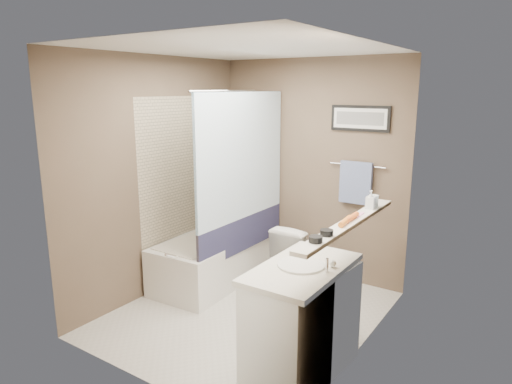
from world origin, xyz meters
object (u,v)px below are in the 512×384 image
Objects in this scene: bathtub at (215,258)px; soap_bottle at (371,200)px; hair_brush_front at (345,221)px; glass_jar at (373,201)px; candle_bowl_near at (316,239)px; vanity at (302,323)px; hair_brush_back at (352,217)px; candle_bowl_far at (327,233)px; toilet at (300,254)px.

bathtub is 2.02m from soap_bottle.
glass_jar is (0.00, 0.59, 0.03)m from hair_brush_front.
bathtub is 2.31m from candle_bowl_near.
bathtub is 16.67× the size of candle_bowl_near.
glass_jar is at bearing -6.24° from bathtub.
glass_jar is at bearing 90.00° from soap_bottle.
candle_bowl_near is 0.48m from hair_brush_front.
candle_bowl_near is at bearing -90.00° from hair_brush_front.
hair_brush_back is (0.19, 0.40, 0.74)m from vanity.
vanity is 5.94× the size of soap_bottle.
hair_brush_front is 1.00× the size of hair_brush_back.
candle_bowl_near is 1.00m from soap_bottle.
vanity is at bearing -34.28° from bathtub.
hair_brush_front is at bearing 90.00° from candle_bowl_far.
candle_bowl_far is 0.41× the size of hair_brush_back.
hair_brush_back is 1.45× the size of soap_bottle.
candle_bowl_far is at bearing -5.67° from vanity.
toilet is 2.00m from candle_bowl_near.
glass_jar is 0.07m from soap_bottle.
candle_bowl_far is at bearing -90.00° from soap_bottle.
soap_bottle is (0.00, 0.84, 0.06)m from candle_bowl_far.
glass_jar reaches higher than candle_bowl_near.
candle_bowl_near is at bearing -90.00° from candle_bowl_far.
candle_bowl_near is 0.41× the size of hair_brush_front.
bathtub is 6.82× the size of hair_brush_front.
hair_brush_back is at bearing 90.00° from hair_brush_front.
hair_brush_back is 0.40m from soap_bottle.
vanity is (1.60, -0.98, 0.15)m from bathtub.
hair_brush_front is (0.19, 0.28, 0.74)m from vanity.
soap_bottle is (0.95, -0.58, 0.85)m from toilet.
candle_bowl_far is 0.31m from hair_brush_front.
soap_bottle reaches higher than bathtub.
hair_brush_front is (0.00, 0.31, 0.00)m from candle_bowl_far.
candle_bowl_far is (1.79, -1.01, 0.89)m from bathtub.
toilet is 0.76× the size of vanity.
glass_jar reaches higher than hair_brush_back.
toilet is 7.63× the size of candle_bowl_far.
toilet is 3.12× the size of hair_brush_back.
glass_jar reaches higher than candle_bowl_far.
hair_brush_back is (0.00, 0.60, 0.00)m from candle_bowl_near.
bathtub is 1.67× the size of vanity.
hair_brush_back is 2.20× the size of glass_jar.
glass_jar is (0.00, 0.91, 0.03)m from candle_bowl_far.
hair_brush_back reaches higher than bathtub.
toilet is at bearing 22.91° from bathtub.
glass_jar is (0.00, 0.47, 0.03)m from hair_brush_back.
soap_bottle is at bearing 90.00° from candle_bowl_near.
toilet is (0.84, 0.41, 0.09)m from bathtub.
glass_jar is (0.95, -0.51, 0.82)m from toilet.
bathtub is 15.00× the size of glass_jar.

